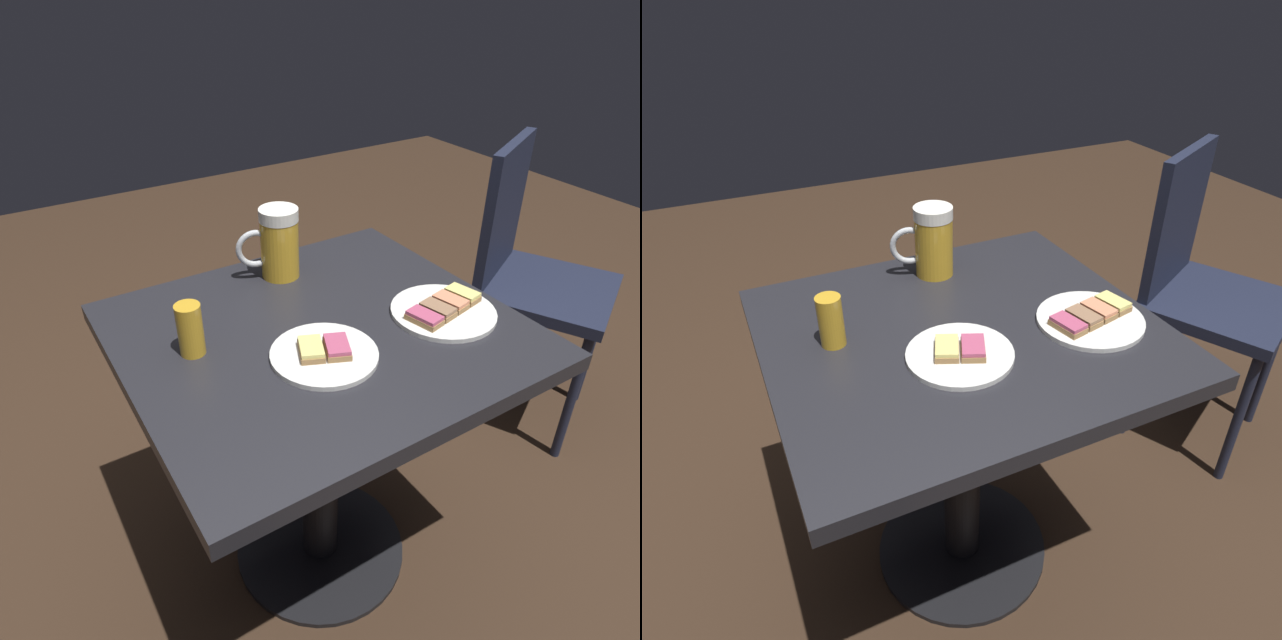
% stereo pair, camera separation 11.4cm
% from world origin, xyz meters
% --- Properties ---
extents(ground_plane, '(6.00, 6.00, 0.00)m').
position_xyz_m(ground_plane, '(0.00, 0.00, 0.00)').
color(ground_plane, '#382619').
extents(cafe_table, '(0.78, 0.70, 0.71)m').
position_xyz_m(cafe_table, '(0.00, 0.00, 0.55)').
color(cafe_table, black).
rests_on(cafe_table, ground_plane).
extents(plate_near, '(0.22, 0.22, 0.03)m').
position_xyz_m(plate_near, '(0.25, -0.09, 0.72)').
color(plate_near, white).
rests_on(plate_near, cafe_table).
extents(plate_far, '(0.21, 0.21, 0.03)m').
position_xyz_m(plate_far, '(-0.04, -0.09, 0.72)').
color(plate_far, white).
rests_on(plate_far, cafe_table).
extents(beer_mug, '(0.14, 0.09, 0.17)m').
position_xyz_m(beer_mug, '(0.04, 0.24, 0.79)').
color(beer_mug, gold).
rests_on(beer_mug, cafe_table).
extents(beer_glass_small, '(0.05, 0.05, 0.10)m').
position_xyz_m(beer_glass_small, '(-0.25, 0.06, 0.76)').
color(beer_glass_small, gold).
rests_on(beer_glass_small, cafe_table).
extents(cafe_chair, '(0.51, 0.51, 0.91)m').
position_xyz_m(cafe_chair, '(0.86, 0.16, 0.53)').
color(cafe_chair, '#1E2338').
rests_on(cafe_chair, ground_plane).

